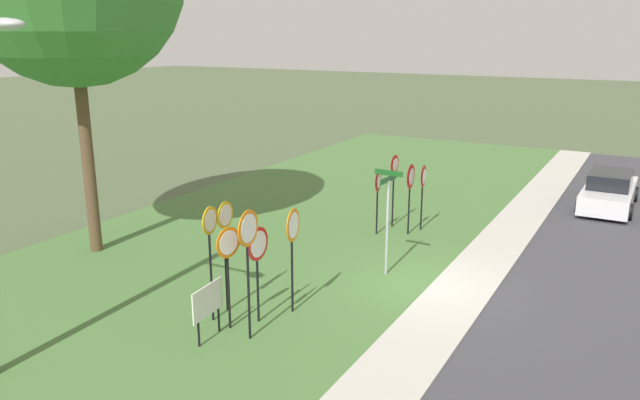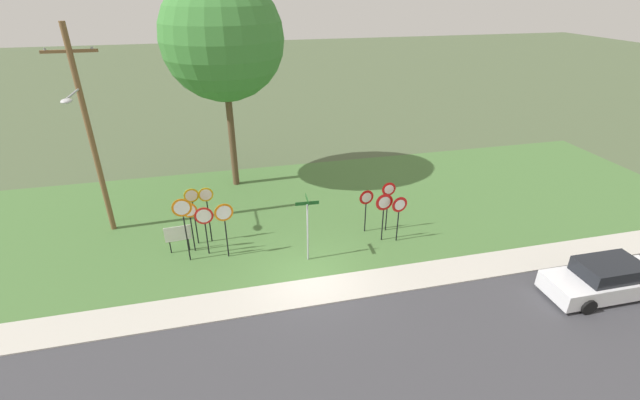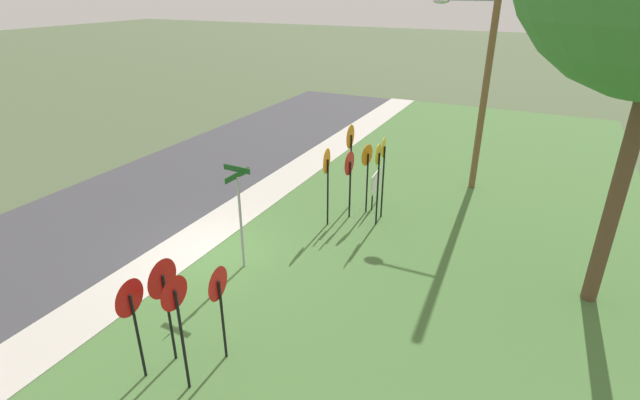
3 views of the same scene
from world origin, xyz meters
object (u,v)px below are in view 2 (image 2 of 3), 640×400
stop_sign_near_right (205,221)px  yield_sign_near_left (366,202)px  notice_board (178,235)px  stop_sign_near_left (224,219)px  oak_tree_left (222,39)px  yield_sign_far_left (384,206)px  parked_sedan_distant (606,279)px  stop_sign_far_right (183,216)px  stop_sign_center_tall (207,204)px  yield_sign_near_right (388,196)px  stop_sign_far_left (193,205)px  stop_sign_far_center (190,216)px  utility_pole (88,129)px  street_name_post (307,224)px  yield_sign_far_right (399,209)px

stop_sign_near_right → yield_sign_near_left: size_ratio=1.06×
yield_sign_near_left → notice_board: 8.46m
stop_sign_near_left → oak_tree_left: 9.76m
yield_sign_near_left → yield_sign_far_left: yield_sign_far_left is taller
stop_sign_near_left → parked_sedan_distant: size_ratio=0.56×
yield_sign_near_left → parked_sedan_distant: (7.33, -6.35, -0.98)m
yield_sign_near_left → stop_sign_far_right: bearing=177.5°
stop_sign_center_tall → yield_sign_near_right: 8.11m
stop_sign_far_left → stop_sign_far_center: bearing=-111.9°
yield_sign_near_left → oak_tree_left: (-5.59, 6.90, 6.43)m
yield_sign_far_left → oak_tree_left: size_ratio=0.21×
stop_sign_near_left → stop_sign_center_tall: bearing=105.8°
stop_sign_near_right → stop_sign_far_center: 0.71m
stop_sign_near_right → parked_sedan_distant: bearing=-23.8°
stop_sign_far_center → utility_pole: size_ratio=0.26×
stop_sign_near_left → yield_sign_far_left: size_ratio=1.09×
stop_sign_far_right → yield_sign_near_left: bearing=-0.9°
stop_sign_far_right → yield_sign_near_right: 8.99m
stop_sign_center_tall → yield_sign_near_left: 7.12m
utility_pole → stop_sign_near_right: bearing=-35.3°
stop_sign_near_right → stop_sign_far_right: 0.97m
stop_sign_far_center → stop_sign_far_right: stop_sign_far_right is taller
utility_pole → oak_tree_left: bearing=33.4°
stop_sign_near_left → yield_sign_near_right: (7.37, 0.50, -0.03)m
stop_sign_center_tall → utility_pole: utility_pole is taller
stop_sign_far_center → oak_tree_left: size_ratio=0.21×
stop_sign_center_tall → oak_tree_left: oak_tree_left is taller
stop_sign_near_right → parked_sedan_distant: size_ratio=0.49×
street_name_post → yield_sign_far_right: bearing=9.7°
parked_sedan_distant → stop_sign_far_right: bearing=159.8°
yield_sign_far_left → yield_sign_near_left: bearing=116.2°
stop_sign_far_left → yield_sign_near_right: stop_sign_far_left is taller
utility_pole → parked_sedan_distant: 21.55m
stop_sign_near_right → yield_sign_near_right: size_ratio=0.91×
utility_pole → yield_sign_near_left: bearing=-14.1°
stop_sign_far_left → street_name_post: (4.56, -2.36, -0.21)m
stop_sign_near_left → parked_sedan_distant: (13.70, -5.71, -1.27)m
oak_tree_left → stop_sign_far_right: bearing=-107.8°
yield_sign_far_right → stop_sign_center_tall: bearing=162.0°
stop_sign_near_right → yield_sign_far_right: (8.34, -0.90, -0.01)m
stop_sign_near_left → street_name_post: size_ratio=0.87×
yield_sign_near_right → yield_sign_far_left: bearing=-121.1°
stop_sign_far_right → yield_sign_near_right: stop_sign_far_right is taller
yield_sign_near_left → yield_sign_near_right: 1.04m
yield_sign_near_left → stop_sign_far_center: bearing=172.6°
stop_sign_near_left → stop_sign_center_tall: stop_sign_center_tall is taller
stop_sign_near_right → stop_sign_center_tall: size_ratio=0.84×
utility_pole → notice_board: (3.22, -2.65, -4.13)m
stop_sign_far_right → street_name_post: 5.02m
stop_sign_far_left → stop_sign_center_tall: 0.60m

